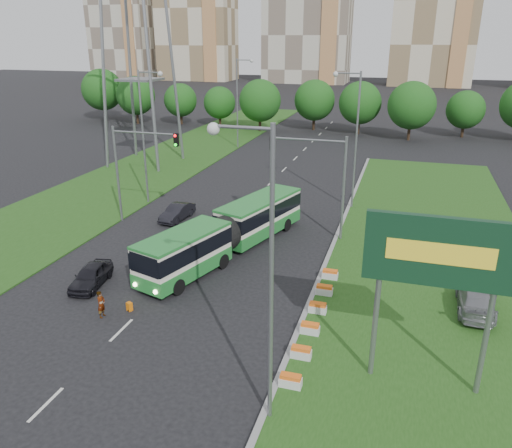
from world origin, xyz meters
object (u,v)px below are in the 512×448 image
(traffic_mast_left, at_px, (134,160))
(car_left_near, at_px, (91,276))
(traffic_mast_median, at_px, (323,171))
(car_left_far, at_px, (177,212))
(articulated_bus, at_px, (226,231))
(shopping_trolley, at_px, (129,307))
(car_median, at_px, (476,299))
(billboard, at_px, (439,260))
(pedestrian, at_px, (101,304))

(traffic_mast_left, height_order, car_left_near, traffic_mast_left)
(traffic_mast_median, xyz_separation_m, car_left_far, (-12.34, 0.56, -4.69))
(car_left_near, bearing_deg, traffic_mast_left, 95.27)
(traffic_mast_left, distance_m, car_left_far, 5.69)
(articulated_bus, relative_size, shopping_trolley, 31.81)
(car_left_far, distance_m, car_median, 24.46)
(traffic_mast_median, xyz_separation_m, car_median, (10.34, -8.60, -4.51))
(car_left_far, bearing_deg, billboard, -34.64)
(traffic_mast_left, bearing_deg, traffic_mast_median, 3.77)
(car_left_near, height_order, car_left_far, car_left_near)
(traffic_mast_left, relative_size, car_median, 1.67)
(traffic_mast_median, relative_size, car_left_near, 2.01)
(car_left_near, height_order, car_median, car_median)
(articulated_bus, bearing_deg, car_left_near, -113.97)
(traffic_mast_left, relative_size, articulated_bus, 0.49)
(billboard, distance_m, traffic_mast_median, 17.68)
(traffic_mast_left, height_order, shopping_trolley, traffic_mast_left)
(car_left_near, bearing_deg, pedestrian, -57.56)
(traffic_mast_left, distance_m, pedestrian, 15.85)
(billboard, bearing_deg, car_median, 68.82)
(car_left_far, height_order, pedestrian, pedestrian)
(billboard, height_order, traffic_mast_median, same)
(car_left_near, relative_size, pedestrian, 2.52)
(billboard, distance_m, car_left_far, 26.40)
(articulated_bus, height_order, shopping_trolley, articulated_bus)
(traffic_mast_median, height_order, articulated_bus, traffic_mast_median)
(articulated_bus, relative_size, car_median, 3.41)
(billboard, height_order, car_left_near, billboard)
(articulated_bus, bearing_deg, traffic_mast_median, 55.77)
(pedestrian, bearing_deg, traffic_mast_left, 19.46)
(articulated_bus, distance_m, car_left_near, 9.66)
(traffic_mast_median, distance_m, traffic_mast_left, 15.19)
(traffic_mast_median, bearing_deg, pedestrian, -122.22)
(billboard, xyz_separation_m, articulated_bus, (-13.42, 11.23, -4.52))
(traffic_mast_median, distance_m, articulated_bus, 8.48)
(articulated_bus, distance_m, car_median, 16.75)
(traffic_mast_left, bearing_deg, pedestrian, -68.16)
(billboard, distance_m, pedestrian, 17.83)
(pedestrian, bearing_deg, car_median, -74.27)
(car_median, xyz_separation_m, pedestrian, (-19.85, -6.49, -0.06))
(articulated_bus, height_order, car_median, articulated_bus)
(billboard, bearing_deg, shopping_trolley, 173.04)
(traffic_mast_left, bearing_deg, car_median, -16.59)
(billboard, xyz_separation_m, shopping_trolley, (-15.87, 1.94, -5.91))
(car_left_near, distance_m, shopping_trolley, 4.39)
(car_left_near, distance_m, pedestrian, 4.12)
(car_left_near, height_order, shopping_trolley, car_left_near)
(traffic_mast_median, relative_size, car_left_far, 1.99)
(articulated_bus, bearing_deg, billboard, -22.88)
(traffic_mast_left, bearing_deg, car_left_near, -75.27)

